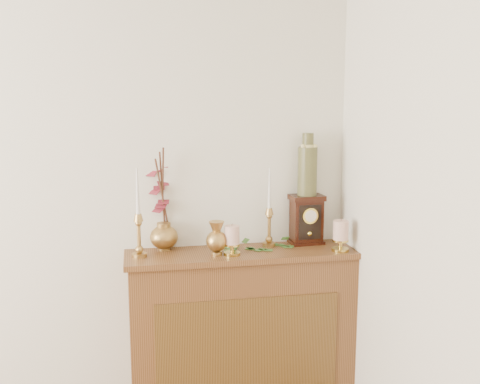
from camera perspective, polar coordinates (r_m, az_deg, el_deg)
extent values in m
cube|color=brown|center=(3.16, 0.25, -14.39)|extent=(1.20, 0.30, 0.90)
cube|color=brown|center=(3.05, 0.81, -16.31)|extent=(0.96, 0.01, 0.63)
cube|color=brown|center=(3.00, 0.25, -6.28)|extent=(1.24, 0.34, 0.03)
cylinder|color=tan|center=(2.94, -10.17, -6.31)|extent=(0.08, 0.08, 0.02)
sphere|color=tan|center=(2.93, -10.19, -5.77)|extent=(0.04, 0.04, 0.04)
cylinder|color=tan|center=(2.91, -10.23, -4.50)|extent=(0.02, 0.02, 0.13)
sphere|color=tan|center=(2.90, -10.27, -3.12)|extent=(0.03, 0.03, 0.03)
cone|color=tan|center=(2.89, -10.29, -2.57)|extent=(0.05, 0.05, 0.04)
cone|color=silver|center=(2.86, -10.37, 0.05)|extent=(0.02, 0.02, 0.24)
cylinder|color=tan|center=(3.10, 2.96, -5.31)|extent=(0.07, 0.07, 0.02)
sphere|color=tan|center=(3.10, 2.97, -4.82)|extent=(0.04, 0.04, 0.04)
cylinder|color=tan|center=(3.08, 2.98, -3.69)|extent=(0.02, 0.02, 0.13)
sphere|color=tan|center=(3.06, 2.99, -2.47)|extent=(0.03, 0.03, 0.03)
cone|color=tan|center=(3.06, 2.99, -1.98)|extent=(0.05, 0.05, 0.04)
cone|color=silver|center=(3.04, 3.02, 0.35)|extent=(0.02, 0.02, 0.22)
cylinder|color=tan|center=(2.92, -2.38, -6.24)|extent=(0.06, 0.06, 0.02)
sphere|color=tan|center=(2.90, -2.39, -5.00)|extent=(0.11, 0.11, 0.11)
cone|color=tan|center=(2.89, -2.40, -3.55)|extent=(0.08, 0.08, 0.06)
cylinder|color=tan|center=(3.05, -7.70, -5.74)|extent=(0.06, 0.06, 0.01)
ellipsoid|color=tan|center=(3.03, -7.73, -4.56)|extent=(0.15, 0.15, 0.13)
cylinder|color=tan|center=(3.02, -7.76, -3.38)|extent=(0.07, 0.07, 0.03)
cylinder|color=#472819|center=(2.99, -7.98, 0.06)|extent=(0.07, 0.08, 0.36)
cylinder|color=#472819|center=(2.99, -7.91, 0.38)|extent=(0.03, 0.08, 0.39)
cylinder|color=#472819|center=(2.98, -7.85, 0.68)|extent=(0.02, 0.14, 0.41)
cylinder|color=gold|center=(2.92, -0.81, -6.27)|extent=(0.09, 0.09, 0.02)
cylinder|color=gold|center=(2.92, -0.82, -5.78)|extent=(0.02, 0.02, 0.04)
cylinder|color=gold|center=(2.91, -0.82, -5.37)|extent=(0.08, 0.08, 0.01)
cylinder|color=beige|center=(2.90, -0.82, -4.37)|extent=(0.08, 0.08, 0.10)
cylinder|color=#472819|center=(2.89, -0.82, -3.36)|extent=(0.00, 0.00, 0.01)
cylinder|color=gold|center=(3.04, 10.14, -5.78)|extent=(0.09, 0.09, 0.02)
cylinder|color=gold|center=(3.03, 10.16, -5.28)|extent=(0.02, 0.02, 0.04)
cylinder|color=gold|center=(3.03, 10.17, -4.85)|extent=(0.09, 0.09, 0.01)
cylinder|color=beige|center=(3.02, 10.21, -3.83)|extent=(0.08, 0.08, 0.10)
cylinder|color=#472819|center=(3.00, 10.24, -2.80)|extent=(0.00, 0.00, 0.01)
cube|color=#3C712B|center=(3.04, 4.50, -5.75)|extent=(0.05, 0.05, 0.00)
cube|color=#3C712B|center=(3.03, 0.82, -5.77)|extent=(0.05, 0.04, 0.00)
cube|color=#3C712B|center=(2.99, 3.17, -6.00)|extent=(0.04, 0.04, 0.00)
cube|color=#3C712B|center=(2.98, 1.95, -6.06)|extent=(0.05, 0.06, 0.00)
cube|color=#3C712B|center=(3.11, 2.84, -5.35)|extent=(0.05, 0.05, 0.00)
cube|color=#3C712B|center=(3.01, -0.21, -5.87)|extent=(0.06, 0.05, 0.00)
cube|color=#3C712B|center=(3.14, 4.66, -5.25)|extent=(0.05, 0.04, 0.00)
cube|color=#3C712B|center=(3.01, 0.85, -5.90)|extent=(0.05, 0.05, 0.00)
cube|color=#3C712B|center=(3.00, 2.75, -5.97)|extent=(0.05, 0.05, 0.00)
cube|color=#3C712B|center=(3.02, 1.97, -5.84)|extent=(0.06, 0.05, 0.00)
cube|color=#3C712B|center=(3.02, -0.92, -5.83)|extent=(0.05, 0.06, 0.00)
cube|color=#3C712B|center=(2.99, 2.79, -5.99)|extent=(0.05, 0.04, 0.00)
cube|color=#3C712B|center=(3.12, 4.50, -5.35)|extent=(0.05, 0.04, 0.00)
cube|color=#3C712B|center=(3.08, 5.34, -5.55)|extent=(0.05, 0.04, 0.00)
cube|color=#3C712B|center=(3.01, -0.60, -5.09)|extent=(0.04, 0.03, 0.02)
cube|color=#3C712B|center=(2.96, 0.58, -4.98)|extent=(0.04, 0.05, 0.02)
cube|color=#3C712B|center=(3.06, 4.61, -4.71)|extent=(0.05, 0.04, 0.02)
cube|color=black|center=(3.17, 6.71, -5.03)|extent=(0.19, 0.14, 0.02)
cube|color=black|center=(3.14, 6.75, -2.93)|extent=(0.17, 0.12, 0.24)
cube|color=black|center=(3.12, 6.80, -0.56)|extent=(0.19, 0.14, 0.03)
cube|color=black|center=(3.09, 7.12, -3.07)|extent=(0.13, 0.01, 0.19)
cylinder|color=gold|center=(3.08, 7.16, -2.43)|extent=(0.09, 0.01, 0.09)
cylinder|color=silver|center=(3.08, 7.16, -2.43)|extent=(0.07, 0.01, 0.07)
sphere|color=gold|center=(3.11, 7.07, -4.21)|extent=(0.03, 0.03, 0.03)
cylinder|color=#172E21|center=(3.09, 6.85, 2.10)|extent=(0.11, 0.11, 0.26)
cylinder|color=#172E21|center=(3.07, 6.92, 5.16)|extent=(0.06, 0.06, 0.09)
cylinder|color=#CBBF75|center=(3.08, 6.91, 4.65)|extent=(0.08, 0.08, 0.02)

